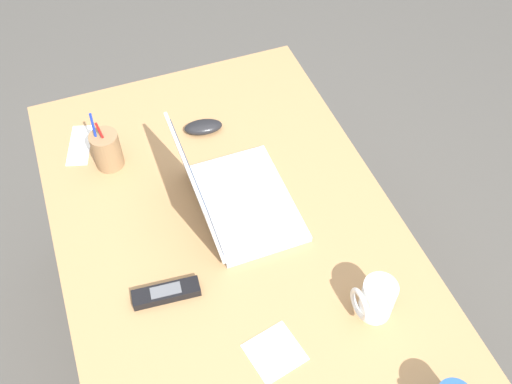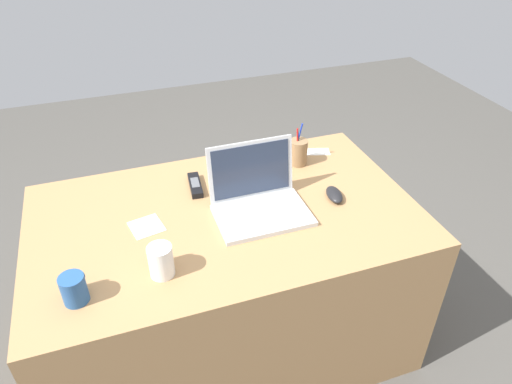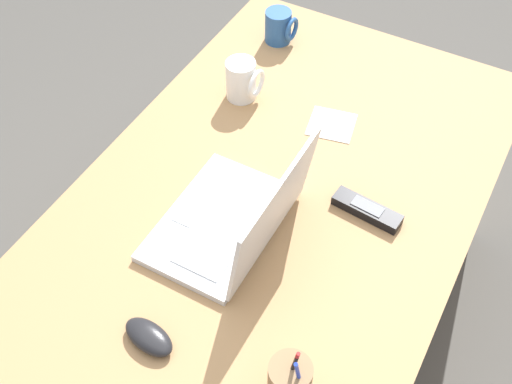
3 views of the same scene
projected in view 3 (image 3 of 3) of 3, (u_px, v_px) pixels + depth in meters
ground_plane at (268, 343)px, 2.01m from camera, size 6.00×6.00×0.00m
desk at (270, 282)px, 1.74m from camera, size 1.43×0.86×0.70m
laptop at (236, 220)px, 1.37m from camera, size 0.34×0.27×0.24m
computer_mouse at (149, 337)px, 1.23m from camera, size 0.08×0.12×0.03m
coffee_mug_white at (242, 80)px, 1.65m from camera, size 0.08×0.09×0.11m
coffee_mug_tall at (279, 27)px, 1.81m from camera, size 0.07×0.09×0.09m
cordless_phone at (367, 210)px, 1.43m from camera, size 0.06×0.16×0.03m
pen_holder at (290, 383)px, 1.13m from camera, size 0.08×0.08×0.18m
paper_note_near_laptop at (332, 124)px, 1.63m from camera, size 0.13×0.13×0.00m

